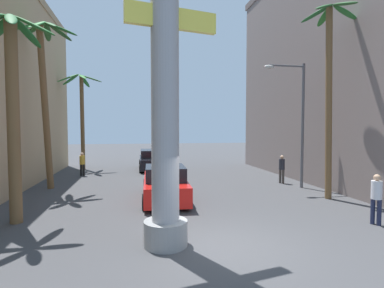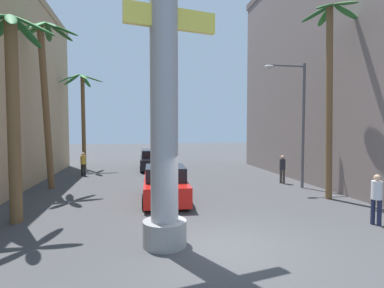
{
  "view_description": "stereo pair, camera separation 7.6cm",
  "coord_description": "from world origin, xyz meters",
  "px_view_note": "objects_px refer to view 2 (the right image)",
  "views": [
    {
      "loc": [
        -2.4,
        -7.7,
        3.25
      ],
      "look_at": [
        0.0,
        4.77,
        2.58
      ],
      "focal_mm": 28.0,
      "sensor_mm": 36.0,
      "label": 1
    },
    {
      "loc": [
        -2.33,
        -7.71,
        3.25
      ],
      "look_at": [
        0.0,
        4.77,
        2.58
      ],
      "focal_mm": 28.0,
      "sensor_mm": 36.0,
      "label": 2
    }
  ],
  "objects_px": {
    "car_lead": "(165,184)",
    "palm_tree_near_left": "(12,97)",
    "street_lamp": "(297,113)",
    "pedestrian_by_sign": "(377,196)",
    "car_far": "(152,160)",
    "pedestrian_mid_right": "(282,167)",
    "palm_tree_near_right": "(330,77)",
    "palm_tree_far_left": "(82,107)",
    "palm_tree_mid_left": "(46,83)",
    "pedestrian_far_left": "(83,162)",
    "neon_sign_pole": "(164,49)"
  },
  "relations": [
    {
      "from": "pedestrian_mid_right",
      "to": "pedestrian_by_sign",
      "type": "distance_m",
      "value": 7.67
    },
    {
      "from": "neon_sign_pole",
      "to": "palm_tree_near_left",
      "type": "distance_m",
      "value": 5.78
    },
    {
      "from": "car_far",
      "to": "palm_tree_near_right",
      "type": "distance_m",
      "value": 14.47
    },
    {
      "from": "pedestrian_mid_right",
      "to": "pedestrian_far_left",
      "type": "bearing_deg",
      "value": 157.06
    },
    {
      "from": "street_lamp",
      "to": "car_lead",
      "type": "xyz_separation_m",
      "value": [
        -7.25,
        -1.25,
        -3.38
      ]
    },
    {
      "from": "palm_tree_far_left",
      "to": "palm_tree_mid_left",
      "type": "height_order",
      "value": "palm_tree_mid_left"
    },
    {
      "from": "street_lamp",
      "to": "car_lead",
      "type": "relative_size",
      "value": 1.31
    },
    {
      "from": "street_lamp",
      "to": "palm_tree_near_right",
      "type": "height_order",
      "value": "palm_tree_near_right"
    },
    {
      "from": "car_lead",
      "to": "pedestrian_by_sign",
      "type": "relative_size",
      "value": 3.0
    },
    {
      "from": "car_far",
      "to": "palm_tree_near_right",
      "type": "height_order",
      "value": "palm_tree_near_right"
    },
    {
      "from": "car_lead",
      "to": "pedestrian_mid_right",
      "type": "height_order",
      "value": "pedestrian_mid_right"
    },
    {
      "from": "street_lamp",
      "to": "palm_tree_far_left",
      "type": "bearing_deg",
      "value": 141.55
    },
    {
      "from": "car_lead",
      "to": "palm_tree_mid_left",
      "type": "distance_m",
      "value": 8.41
    },
    {
      "from": "car_far",
      "to": "palm_tree_mid_left",
      "type": "xyz_separation_m",
      "value": [
        -5.87,
        -6.74,
        4.9
      ]
    },
    {
      "from": "palm_tree_far_left",
      "to": "pedestrian_by_sign",
      "type": "bearing_deg",
      "value": -53.57
    },
    {
      "from": "palm_tree_near_left",
      "to": "car_lead",
      "type": "bearing_deg",
      "value": 24.95
    },
    {
      "from": "palm_tree_near_left",
      "to": "pedestrian_by_sign",
      "type": "bearing_deg",
      "value": -11.78
    },
    {
      "from": "car_lead",
      "to": "palm_tree_near_left",
      "type": "height_order",
      "value": "palm_tree_near_left"
    },
    {
      "from": "street_lamp",
      "to": "pedestrian_by_sign",
      "type": "relative_size",
      "value": 3.92
    },
    {
      "from": "neon_sign_pole",
      "to": "pedestrian_by_sign",
      "type": "bearing_deg",
      "value": 3.57
    },
    {
      "from": "car_lead",
      "to": "palm_tree_near_left",
      "type": "xyz_separation_m",
      "value": [
        -5.38,
        -2.5,
        3.59
      ]
    },
    {
      "from": "neon_sign_pole",
      "to": "pedestrian_far_left",
      "type": "height_order",
      "value": "neon_sign_pole"
    },
    {
      "from": "neon_sign_pole",
      "to": "pedestrian_mid_right",
      "type": "xyz_separation_m",
      "value": [
        7.7,
        8.09,
        -4.4
      ]
    },
    {
      "from": "street_lamp",
      "to": "palm_tree_mid_left",
      "type": "bearing_deg",
      "value": 170.69
    },
    {
      "from": "neon_sign_pole",
      "to": "palm_tree_near_left",
      "type": "bearing_deg",
      "value": 148.77
    },
    {
      "from": "car_far",
      "to": "pedestrian_mid_right",
      "type": "bearing_deg",
      "value": -46.14
    },
    {
      "from": "car_lead",
      "to": "palm_tree_near_right",
      "type": "distance_m",
      "value": 8.9
    },
    {
      "from": "neon_sign_pole",
      "to": "palm_tree_near_left",
      "type": "height_order",
      "value": "neon_sign_pole"
    },
    {
      "from": "palm_tree_near_right",
      "to": "car_far",
      "type": "bearing_deg",
      "value": 122.7
    },
    {
      "from": "street_lamp",
      "to": "palm_tree_mid_left",
      "type": "distance_m",
      "value": 13.42
    },
    {
      "from": "neon_sign_pole",
      "to": "pedestrian_far_left",
      "type": "distance_m",
      "value": 14.57
    },
    {
      "from": "palm_tree_near_left",
      "to": "palm_tree_near_right",
      "type": "height_order",
      "value": "palm_tree_near_right"
    },
    {
      "from": "palm_tree_mid_left",
      "to": "palm_tree_far_left",
      "type": "bearing_deg",
      "value": 86.65
    },
    {
      "from": "pedestrian_mid_right",
      "to": "pedestrian_by_sign",
      "type": "relative_size",
      "value": 0.97
    },
    {
      "from": "palm_tree_near_right",
      "to": "pedestrian_far_left",
      "type": "bearing_deg",
      "value": 143.35
    },
    {
      "from": "neon_sign_pole",
      "to": "pedestrian_by_sign",
      "type": "height_order",
      "value": "neon_sign_pole"
    },
    {
      "from": "palm_tree_mid_left",
      "to": "pedestrian_mid_right",
      "type": "distance_m",
      "value": 13.91
    },
    {
      "from": "palm_tree_far_left",
      "to": "palm_tree_mid_left",
      "type": "xyz_separation_m",
      "value": [
        -0.46,
        -7.92,
        0.73
      ]
    },
    {
      "from": "car_lead",
      "to": "palm_tree_near_right",
      "type": "relative_size",
      "value": 0.58
    },
    {
      "from": "neon_sign_pole",
      "to": "palm_tree_near_right",
      "type": "bearing_deg",
      "value": 27.6
    },
    {
      "from": "car_far",
      "to": "palm_tree_near_left",
      "type": "distance_m",
      "value": 14.18
    },
    {
      "from": "street_lamp",
      "to": "pedestrian_mid_right",
      "type": "height_order",
      "value": "street_lamp"
    },
    {
      "from": "pedestrian_by_sign",
      "to": "car_far",
      "type": "bearing_deg",
      "value": 113.68
    },
    {
      "from": "pedestrian_far_left",
      "to": "neon_sign_pole",
      "type": "bearing_deg",
      "value": -71.78
    },
    {
      "from": "palm_tree_mid_left",
      "to": "pedestrian_far_left",
      "type": "xyz_separation_m",
      "value": [
        1.04,
        4.34,
        -4.7
      ]
    },
    {
      "from": "street_lamp",
      "to": "palm_tree_mid_left",
      "type": "xyz_separation_m",
      "value": [
        -13.16,
        2.16,
        1.55
      ]
    },
    {
      "from": "pedestrian_mid_right",
      "to": "street_lamp",
      "type": "bearing_deg",
      "value": -86.8
    },
    {
      "from": "street_lamp",
      "to": "pedestrian_mid_right",
      "type": "distance_m",
      "value": 3.42
    },
    {
      "from": "palm_tree_mid_left",
      "to": "pedestrian_far_left",
      "type": "distance_m",
      "value": 6.48
    },
    {
      "from": "palm_tree_near_right",
      "to": "pedestrian_far_left",
      "type": "xyz_separation_m",
      "value": [
        -12.2,
        9.08,
        -4.62
      ]
    }
  ]
}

